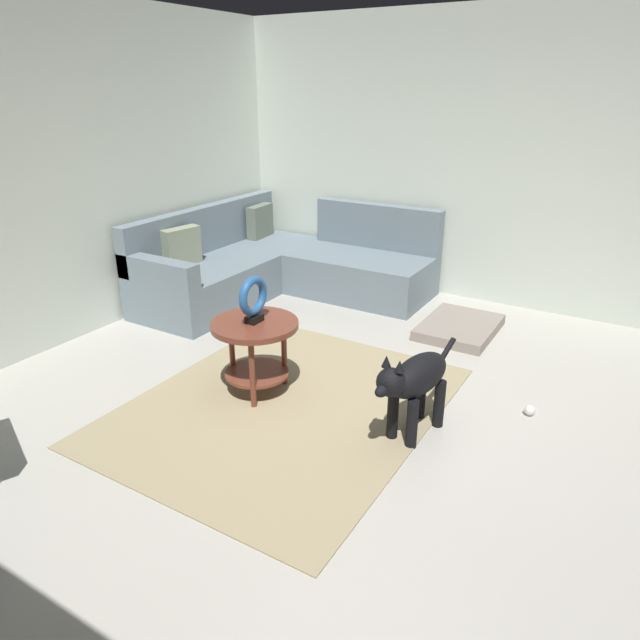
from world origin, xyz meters
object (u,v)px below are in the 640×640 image
(dog_bed_mat, at_px, (459,327))
(dog, at_px, (415,381))
(dog_toy_ball, at_px, (530,410))
(side_table, at_px, (255,338))
(torus_sculpture, at_px, (253,298))
(sectional_couch, at_px, (279,267))

(dog_bed_mat, distance_m, dog, 1.75)
(dog_bed_mat, height_order, dog_toy_ball, dog_bed_mat)
(side_table, distance_m, torus_sculpture, 0.29)
(side_table, height_order, dog_toy_ball, side_table)
(torus_sculpture, xyz_separation_m, dog_toy_ball, (0.68, -1.74, -0.68))
(torus_sculpture, relative_size, dog_toy_ball, 4.52)
(sectional_couch, distance_m, torus_sculpture, 2.10)
(sectional_couch, xyz_separation_m, torus_sculpture, (-1.77, -1.04, 0.42))
(side_table, xyz_separation_m, dog_toy_ball, (0.68, -1.74, -0.38))
(sectional_couch, relative_size, torus_sculpture, 6.90)
(dog_bed_mat, bearing_deg, dog, -171.58)
(dog_toy_ball, bearing_deg, torus_sculpture, 111.31)
(torus_sculpture, distance_m, dog_toy_ball, 1.98)
(sectional_couch, distance_m, dog, 2.78)
(side_table, bearing_deg, dog_bed_mat, -26.89)
(side_table, bearing_deg, dog, -86.81)
(sectional_couch, bearing_deg, side_table, -149.50)
(dog_bed_mat, xyz_separation_m, dog_toy_ball, (-1.09, -0.84, -0.01))
(side_table, bearing_deg, torus_sculpture, -90.00)
(torus_sculpture, distance_m, dog_bed_mat, 2.09)
(torus_sculpture, bearing_deg, side_table, 90.00)
(side_table, height_order, dog_bed_mat, side_table)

